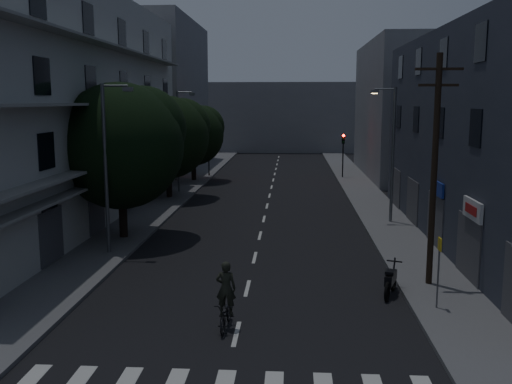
# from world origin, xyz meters

# --- Properties ---
(ground) EXTENTS (160.00, 160.00, 0.00)m
(ground) POSITION_xyz_m (0.00, 25.00, 0.00)
(ground) COLOR black
(ground) RESTS_ON ground
(sidewalk_left) EXTENTS (3.00, 90.00, 0.15)m
(sidewalk_left) POSITION_xyz_m (-7.50, 25.00, 0.07)
(sidewalk_left) COLOR #565659
(sidewalk_left) RESTS_ON ground
(sidewalk_right) EXTENTS (3.00, 90.00, 0.15)m
(sidewalk_right) POSITION_xyz_m (7.50, 25.00, 0.07)
(sidewalk_right) COLOR #565659
(sidewalk_right) RESTS_ON ground
(lane_markings) EXTENTS (0.15, 60.50, 0.01)m
(lane_markings) POSITION_xyz_m (0.00, 31.25, 0.01)
(lane_markings) COLOR beige
(lane_markings) RESTS_ON ground
(building_left) EXTENTS (7.00, 36.00, 14.00)m
(building_left) POSITION_xyz_m (-11.98, 18.00, 6.99)
(building_left) COLOR #B4B4AF
(building_left) RESTS_ON ground
(building_right) EXTENTS (6.19, 28.00, 11.00)m
(building_right) POSITION_xyz_m (11.99, 14.00, 5.50)
(building_right) COLOR #2D313E
(building_right) RESTS_ON ground
(building_far_left) EXTENTS (6.00, 20.00, 16.00)m
(building_far_left) POSITION_xyz_m (-12.00, 48.00, 8.00)
(building_far_left) COLOR slate
(building_far_left) RESTS_ON ground
(building_far_right) EXTENTS (6.00, 20.00, 13.00)m
(building_far_right) POSITION_xyz_m (12.00, 42.00, 6.50)
(building_far_right) COLOR slate
(building_far_right) RESTS_ON ground
(building_far_end) EXTENTS (24.00, 8.00, 10.00)m
(building_far_end) POSITION_xyz_m (0.00, 70.00, 5.00)
(building_far_end) COLOR slate
(building_far_end) RESTS_ON ground
(tree_near) EXTENTS (6.65, 6.65, 8.20)m
(tree_near) POSITION_xyz_m (-7.20, 14.26, 5.28)
(tree_near) COLOR black
(tree_near) RESTS_ON sidewalk_left
(tree_mid) EXTENTS (6.18, 6.18, 7.61)m
(tree_mid) POSITION_xyz_m (-7.49, 27.18, 4.90)
(tree_mid) COLOR black
(tree_mid) RESTS_ON sidewalk_left
(tree_far) EXTENTS (5.62, 5.62, 6.96)m
(tree_far) POSITION_xyz_m (-7.26, 36.71, 4.51)
(tree_far) COLOR black
(tree_far) RESTS_ON sidewalk_left
(traffic_signal_far_right) EXTENTS (0.28, 0.37, 4.10)m
(traffic_signal_far_right) POSITION_xyz_m (6.59, 39.32, 3.10)
(traffic_signal_far_right) COLOR black
(traffic_signal_far_right) RESTS_ON sidewalk_right
(traffic_signal_far_left) EXTENTS (0.28, 0.37, 4.10)m
(traffic_signal_far_left) POSITION_xyz_m (-6.36, 39.78, 3.10)
(traffic_signal_far_left) COLOR black
(traffic_signal_far_left) RESTS_ON sidewalk_left
(street_lamp_left_near) EXTENTS (1.51, 0.25, 8.00)m
(street_lamp_left_near) POSITION_xyz_m (-6.92, 10.98, 4.60)
(street_lamp_left_near) COLOR #54575C
(street_lamp_left_near) RESTS_ON sidewalk_left
(street_lamp_right) EXTENTS (1.51, 0.25, 8.00)m
(street_lamp_right) POSITION_xyz_m (7.61, 19.07, 4.60)
(street_lamp_right) COLOR slate
(street_lamp_right) RESTS_ON sidewalk_right
(street_lamp_left_far) EXTENTS (1.51, 0.25, 8.00)m
(street_lamp_left_far) POSITION_xyz_m (-7.24, 29.85, 4.60)
(street_lamp_left_far) COLOR #595D61
(street_lamp_left_far) RESTS_ON sidewalk_left
(utility_pole) EXTENTS (1.80, 0.24, 9.00)m
(utility_pole) POSITION_xyz_m (7.24, 7.15, 4.87)
(utility_pole) COLOR black
(utility_pole) RESTS_ON sidewalk_right
(bus_stop_sign) EXTENTS (0.06, 0.35, 2.52)m
(bus_stop_sign) POSITION_xyz_m (6.87, 4.39, 1.89)
(bus_stop_sign) COLOR #595B60
(bus_stop_sign) RESTS_ON sidewalk_right
(motorcycle) EXTENTS (0.94, 2.00, 1.34)m
(motorcycle) POSITION_xyz_m (5.53, 6.06, 0.53)
(motorcycle) COLOR black
(motorcycle) RESTS_ON ground
(cyclist) EXTENTS (0.72, 1.82, 2.27)m
(cyclist) POSITION_xyz_m (-0.37, 2.42, 0.76)
(cyclist) COLOR black
(cyclist) RESTS_ON ground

